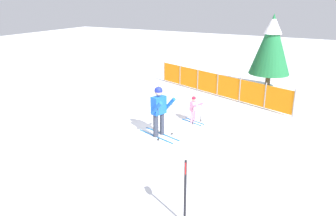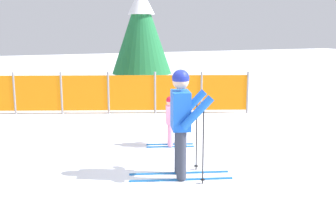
% 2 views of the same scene
% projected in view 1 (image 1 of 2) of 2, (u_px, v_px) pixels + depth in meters
% --- Properties ---
extents(ground_plane, '(60.00, 60.00, 0.00)m').
position_uv_depth(ground_plane, '(158.00, 133.00, 11.00)').
color(ground_plane, white).
extents(skier_adult, '(1.61, 0.85, 1.67)m').
position_uv_depth(skier_adult, '(159.00, 107.00, 10.49)').
color(skier_adult, '#1966B2').
rests_on(skier_adult, ground_plane).
extents(skier_child, '(0.94, 0.54, 0.98)m').
position_uv_depth(skier_child, '(194.00, 107.00, 11.79)').
color(skier_child, '#1966B2').
rests_on(skier_child, ground_plane).
extents(safety_fence, '(7.03, 2.64, 1.12)m').
position_uv_depth(safety_fence, '(218.00, 85.00, 14.87)').
color(safety_fence, gray).
rests_on(safety_fence, ground_plane).
extents(conifer_far, '(1.95, 1.95, 3.62)m').
position_uv_depth(conifer_far, '(272.00, 43.00, 15.57)').
color(conifer_far, '#4C3823').
rests_on(conifer_far, ground_plane).
extents(trail_marker, '(0.13, 0.26, 1.42)m').
position_uv_depth(trail_marker, '(185.00, 185.00, 6.37)').
color(trail_marker, black).
rests_on(trail_marker, ground_plane).
extents(snow_mound, '(0.96, 0.81, 0.38)m').
position_uv_depth(snow_mound, '(81.00, 143.00, 10.27)').
color(snow_mound, white).
rests_on(snow_mound, ground_plane).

